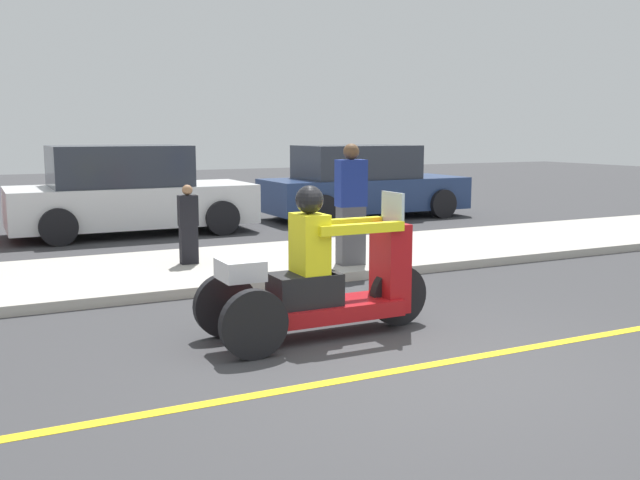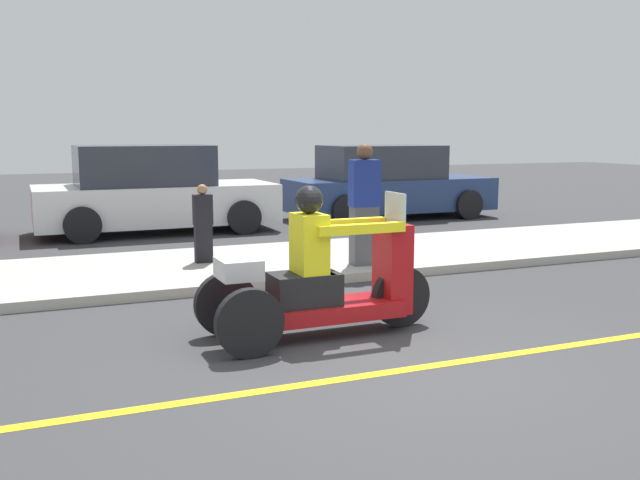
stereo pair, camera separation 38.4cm
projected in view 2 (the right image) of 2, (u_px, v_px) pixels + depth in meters
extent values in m
plane|color=#38383A|center=(417.00, 368.00, 5.81)|extent=(60.00, 60.00, 0.00)
cube|color=gold|center=(377.00, 374.00, 5.66)|extent=(24.00, 0.12, 0.01)
cube|color=#B2ADA3|center=(249.00, 265.00, 9.98)|extent=(28.00, 2.80, 0.12)
cylinder|color=black|center=(401.00, 296.00, 7.02)|extent=(0.60, 0.10, 0.60)
cylinder|color=black|center=(250.00, 323.00, 6.04)|extent=(0.60, 0.10, 0.60)
cylinder|color=black|center=(226.00, 304.00, 6.71)|extent=(0.60, 0.10, 0.60)
cube|color=#AD1419|center=(320.00, 311.00, 6.69)|extent=(1.57, 0.52, 0.15)
cube|color=black|center=(304.00, 289.00, 6.60)|extent=(0.63, 0.41, 0.30)
cube|color=#AD1419|center=(392.00, 268.00, 6.94)|extent=(0.24, 0.41, 0.87)
cube|color=silver|center=(395.00, 208.00, 6.86)|extent=(0.03, 0.37, 0.30)
cube|color=silver|center=(239.00, 269.00, 6.32)|extent=(0.36, 0.41, 0.18)
cube|color=yellow|center=(309.00, 243.00, 6.55)|extent=(0.26, 0.38, 0.55)
sphere|color=black|center=(309.00, 200.00, 6.49)|extent=(0.26, 0.26, 0.26)
cube|color=#515156|center=(327.00, 290.00, 6.56)|extent=(0.14, 0.14, 0.30)
cube|color=#515156|center=(317.00, 285.00, 6.78)|extent=(0.14, 0.14, 0.30)
cube|color=yellow|center=(362.00, 229.00, 6.52)|extent=(0.87, 0.09, 0.09)
cube|color=yellow|center=(343.00, 224.00, 6.88)|extent=(0.87, 0.09, 0.09)
cube|color=#515156|center=(364.00, 236.00, 9.62)|extent=(0.37, 0.26, 0.79)
cube|color=navy|center=(364.00, 183.00, 9.51)|extent=(0.40, 0.26, 0.63)
sphere|color=brown|center=(365.00, 152.00, 9.45)|extent=(0.21, 0.21, 0.21)
cube|color=black|center=(203.00, 244.00, 9.81)|extent=(0.24, 0.16, 0.52)
cube|color=black|center=(203.00, 210.00, 9.74)|extent=(0.26, 0.16, 0.41)
sphere|color=#9E704C|center=(202.00, 189.00, 9.70)|extent=(0.14, 0.14, 0.14)
cube|color=silver|center=(157.00, 204.00, 13.58)|extent=(4.43, 1.84, 0.73)
cube|color=#2D333D|center=(144.00, 165.00, 13.38)|extent=(2.44, 1.66, 0.74)
cylinder|color=black|center=(244.00, 217.00, 13.33)|extent=(0.64, 0.22, 0.64)
cylinder|color=black|center=(218.00, 208.00, 15.01)|extent=(0.64, 0.22, 0.64)
cylinder|color=black|center=(82.00, 225.00, 12.22)|extent=(0.64, 0.22, 0.64)
cylinder|color=black|center=(74.00, 214.00, 13.90)|extent=(0.64, 0.22, 0.64)
cube|color=navy|center=(390.00, 194.00, 15.81)|extent=(4.56, 1.72, 0.71)
cube|color=#2D333D|center=(381.00, 162.00, 15.61)|extent=(2.51, 1.55, 0.72)
cylinder|color=black|center=(468.00, 205.00, 15.63)|extent=(0.64, 0.22, 0.64)
cylinder|color=black|center=(427.00, 198.00, 17.20)|extent=(0.64, 0.22, 0.64)
cylinder|color=black|center=(346.00, 210.00, 14.48)|extent=(0.64, 0.22, 0.64)
cylinder|color=black|center=(313.00, 203.00, 16.05)|extent=(0.64, 0.22, 0.64)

